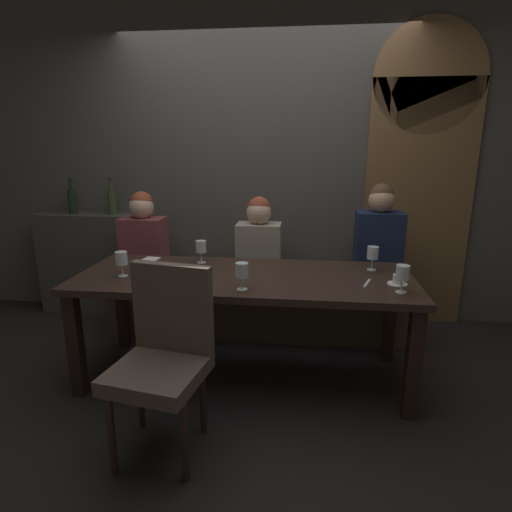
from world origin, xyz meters
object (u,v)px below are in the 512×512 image
Objects in this scene: wine_glass_far_right at (201,248)px; espresso_cup at (398,281)px; wine_bottle_pale_label at (112,201)px; chair_near_side at (164,348)px; banquette_bench at (256,308)px; diner_redhead at (144,239)px; diner_bearded at (259,243)px; wine_glass_end_right at (373,254)px; diner_far_end at (379,240)px; fork_on_table at (367,283)px; dining_table at (245,287)px; wine_bottle_dark_red at (72,201)px; wine_glass_end_left at (121,259)px; wine_glass_far_left at (403,274)px; wine_glass_center_front at (242,271)px.

wine_glass_far_right reaches higher than espresso_cup.
chair_near_side is at bearing -59.05° from wine_bottle_pale_label.
banquette_bench is 15.24× the size of wine_glass_far_right.
diner_bearded is at bearing 1.12° from diner_redhead.
wine_bottle_pale_label reaches higher than espresso_cup.
diner_redhead reaches higher than espresso_cup.
diner_bearded is 0.98m from wine_glass_end_right.
espresso_cup is (-0.01, -0.80, -0.08)m from diner_far_end.
wine_glass_far_right reaches higher than fork_on_table.
wine_bottle_pale_label is at bearing 142.80° from dining_table.
banquette_bench is 1.15m from diner_far_end.
dining_table is at bearing -30.63° from wine_bottle_dark_red.
wine_glass_end_left is 1.75m from espresso_cup.
diner_bearded is 0.86× the size of diner_far_end.
chair_near_side is 5.98× the size of wine_glass_far_left.
fork_on_table reaches higher than banquette_bench.
chair_near_side is (-0.31, -0.72, -0.09)m from dining_table.
wine_glass_center_front is (-0.82, -0.50, -0.00)m from wine_glass_end_right.
wine_glass_far_right is (-1.32, -0.45, 0.01)m from diner_far_end.
diner_bearded reaches higher than espresso_cup.
diner_far_end is (0.95, -0.01, 0.06)m from diner_bearded.
wine_bottle_pale_label is at bearing 136.47° from wine_glass_center_front.
chair_near_side is 1.44m from espresso_cup.
wine_glass_far_right is 0.66m from wine_glass_center_front.
wine_glass_far_right reaches higher than banquette_bench.
diner_far_end is 0.94m from wine_glass_far_left.
diner_redhead is 1.93m from diner_far_end.
chair_near_side is 0.63m from wine_glass_center_front.
chair_near_side is 8.17× the size of espresso_cup.
wine_bottle_pale_label is at bearing 116.82° from wine_glass_end_left.
wine_bottle_dark_red is 1.92× the size of fork_on_table.
wine_glass_far_left is at bearing -93.48° from espresso_cup.
diner_far_end is 2.76m from wine_bottle_dark_red.
diner_redhead is 4.58× the size of wine_glass_center_front.
wine_glass_far_right is 1.39m from wine_glass_far_left.
diner_redhead is at bearing 179.66° from banquette_bench.
dining_table is 1.00m from wine_glass_far_left.
diner_bearded is 1.82m from wine_bottle_dark_red.
wine_bottle_dark_red is at bearing 149.37° from dining_table.
diner_far_end is (0.97, 0.71, 0.19)m from dining_table.
diner_redhead is 1.88m from wine_glass_end_right.
diner_redhead is at bearing -179.83° from diner_far_end.
fork_on_table is (2.15, -1.13, -0.33)m from wine_bottle_pale_label.
espresso_cup is (2.33, -1.13, -0.30)m from wine_bottle_pale_label.
diner_far_end is at bearing -8.01° from wine_bottle_pale_label.
dining_table is at bearing -165.99° from wine_glass_end_right.
wine_glass_end_right is (1.64, 0.33, -0.00)m from wine_glass_end_left.
wine_bottle_dark_red is 3.00m from wine_glass_far_left.
diner_far_end is 2.56× the size of wine_bottle_dark_red.
wine_bottle_pale_label reaches higher than wine_glass_far_left.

